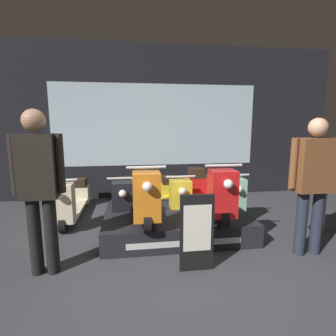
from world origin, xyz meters
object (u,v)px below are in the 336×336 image
(price_sign_board, at_px, (197,233))
(street_bollard, at_px, (322,203))
(scooter_display_right, at_px, (207,192))
(scooter_backrow_0, at_px, (72,200))
(scooter_backrow_2, at_px, (174,196))
(scooter_display_left, at_px, (144,194))
(person_left_browsing, at_px, (39,182))
(scooter_backrow_1, at_px, (124,198))
(person_right_browsing, at_px, (314,175))
(scooter_backrow_3, at_px, (221,194))

(price_sign_board, bearing_deg, street_bollard, 20.04)
(scooter_display_right, bearing_deg, scooter_backrow_0, 157.27)
(scooter_backrow_2, bearing_deg, scooter_display_right, -68.07)
(scooter_display_left, height_order, person_left_browsing, person_left_browsing)
(scooter_backrow_1, height_order, person_right_browsing, person_right_browsing)
(scooter_backrow_1, height_order, scooter_backrow_3, same)
(scooter_backrow_1, xyz_separation_m, person_left_browsing, (-0.80, -1.71, 0.69))
(scooter_display_left, height_order, scooter_backrow_2, scooter_display_left)
(scooter_display_right, bearing_deg, street_bollard, -8.69)
(scooter_backrow_1, xyz_separation_m, street_bollard, (2.89, -1.13, 0.14))
(scooter_display_right, relative_size, scooter_backrow_1, 1.00)
(scooter_display_right, bearing_deg, person_right_browsing, -38.97)
(scooter_display_left, relative_size, scooter_backrow_3, 1.00)
(scooter_backrow_3, xyz_separation_m, street_bollard, (1.15, -1.13, 0.14))
(person_right_browsing, bearing_deg, scooter_backrow_3, 106.72)
(scooter_display_left, distance_m, scooter_display_right, 0.92)
(scooter_backrow_2, distance_m, street_bollard, 2.32)
(scooter_display_left, xyz_separation_m, person_left_browsing, (-1.10, -0.84, 0.39))
(scooter_backrow_0, height_order, street_bollard, street_bollard)
(person_left_browsing, bearing_deg, scooter_backrow_2, 45.68)
(person_left_browsing, distance_m, price_sign_board, 1.72)
(scooter_display_right, height_order, scooter_backrow_3, scooter_display_right)
(scooter_backrow_2, height_order, person_right_browsing, person_right_browsing)
(scooter_display_right, xyz_separation_m, person_right_browsing, (1.03, -0.84, 0.38))
(scooter_backrow_2, bearing_deg, street_bollard, -29.30)
(scooter_display_left, bearing_deg, scooter_display_right, 0.00)
(person_left_browsing, bearing_deg, scooter_display_left, 37.12)
(person_left_browsing, height_order, price_sign_board, person_left_browsing)
(scooter_backrow_2, xyz_separation_m, scooter_backrow_3, (0.87, 0.00, 0.00))
(scooter_backrow_3, relative_size, person_right_browsing, 1.04)
(scooter_display_left, bearing_deg, scooter_backrow_0, 143.19)
(scooter_display_right, height_order, person_left_browsing, person_left_browsing)
(scooter_display_left, bearing_deg, scooter_backrow_1, 108.96)
(person_left_browsing, xyz_separation_m, price_sign_board, (1.61, -0.18, -0.57))
(person_right_browsing, bearing_deg, scooter_backrow_0, 151.30)
(scooter_backrow_0, distance_m, scooter_backrow_2, 1.74)
(scooter_display_left, bearing_deg, person_right_browsing, -23.13)
(person_right_browsing, distance_m, price_sign_board, 1.56)
(scooter_backrow_3, distance_m, price_sign_board, 2.11)
(scooter_backrow_0, height_order, person_right_browsing, person_right_browsing)
(scooter_backrow_3, height_order, person_right_browsing, person_right_browsing)
(street_bollard, bearing_deg, scooter_display_right, 171.31)
(scooter_display_left, height_order, scooter_backrow_0, scooter_display_left)
(scooter_backrow_3, relative_size, price_sign_board, 2.01)
(scooter_display_right, xyz_separation_m, scooter_backrow_2, (-0.35, 0.88, -0.30))
(scooter_backrow_0, relative_size, street_bollard, 1.95)
(scooter_backrow_0, xyz_separation_m, price_sign_board, (1.68, -1.89, 0.13))
(scooter_backrow_2, bearing_deg, scooter_backrow_1, 180.00)
(scooter_display_right, height_order, street_bollard, scooter_display_right)
(scooter_display_right, bearing_deg, person_left_browsing, -157.60)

